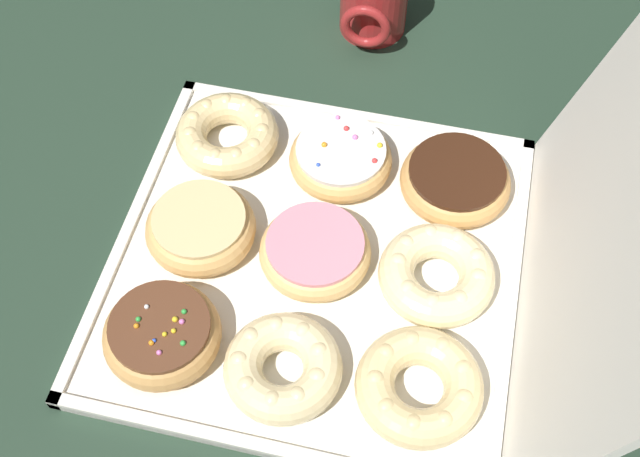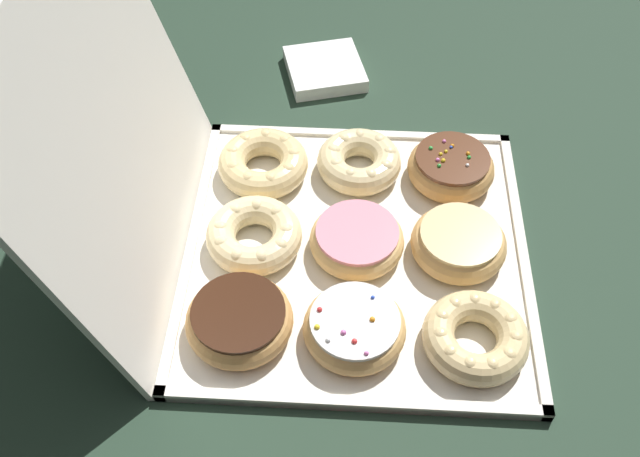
% 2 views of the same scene
% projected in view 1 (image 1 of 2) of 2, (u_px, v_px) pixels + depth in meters
% --- Properties ---
extents(ground_plane, '(3.00, 3.00, 0.00)m').
position_uv_depth(ground_plane, '(315.00, 265.00, 0.85)').
color(ground_plane, '#233828').
extents(donut_box, '(0.42, 0.42, 0.01)m').
position_uv_depth(donut_box, '(315.00, 263.00, 0.84)').
color(donut_box, silver).
rests_on(donut_box, ground).
extents(box_lid_open, '(0.42, 0.10, 0.37)m').
position_uv_depth(box_lid_open, '(621.00, 210.00, 0.66)').
color(box_lid_open, silver).
rests_on(box_lid_open, ground).
extents(cruller_donut_0, '(0.12, 0.12, 0.04)m').
position_uv_depth(cruller_donut_0, '(227.00, 134.00, 0.91)').
color(cruller_donut_0, '#EACC8C').
rests_on(cruller_donut_0, donut_box).
extents(glazed_ring_donut_1, '(0.12, 0.12, 0.04)m').
position_uv_depth(glazed_ring_donut_1, '(201.00, 225.00, 0.84)').
color(glazed_ring_donut_1, tan).
rests_on(glazed_ring_donut_1, donut_box).
extents(sprinkle_donut_2, '(0.11, 0.11, 0.04)m').
position_uv_depth(sprinkle_donut_2, '(162.00, 334.00, 0.77)').
color(sprinkle_donut_2, tan).
rests_on(sprinkle_donut_2, donut_box).
extents(sprinkle_donut_3, '(0.11, 0.11, 0.04)m').
position_uv_depth(sprinkle_donut_3, '(338.00, 158.00, 0.89)').
color(sprinkle_donut_3, tan).
rests_on(sprinkle_donut_3, donut_box).
extents(pink_frosted_donut_4, '(0.12, 0.12, 0.04)m').
position_uv_depth(pink_frosted_donut_4, '(312.00, 254.00, 0.82)').
color(pink_frosted_donut_4, '#E5B770').
rests_on(pink_frosted_donut_4, donut_box).
extents(cruller_donut_5, '(0.11, 0.11, 0.04)m').
position_uv_depth(cruller_donut_5, '(281.00, 367.00, 0.75)').
color(cruller_donut_5, beige).
rests_on(cruller_donut_5, donut_box).
extents(chocolate_frosted_donut_6, '(0.12, 0.12, 0.04)m').
position_uv_depth(chocolate_frosted_donut_6, '(455.00, 180.00, 0.87)').
color(chocolate_frosted_donut_6, tan).
rests_on(chocolate_frosted_donut_6, donut_box).
extents(cruller_donut_7, '(0.12, 0.12, 0.04)m').
position_uv_depth(cruller_donut_7, '(437.00, 272.00, 0.81)').
color(cruller_donut_7, beige).
rests_on(cruller_donut_7, donut_box).
extents(cruller_donut_8, '(0.12, 0.12, 0.04)m').
position_uv_depth(cruller_donut_8, '(419.00, 386.00, 0.74)').
color(cruller_donut_8, '#EACC8C').
rests_on(cruller_donut_8, donut_box).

